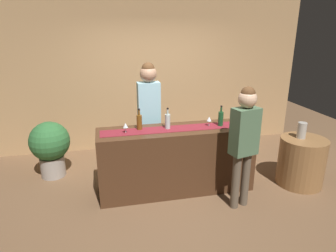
{
  "coord_description": "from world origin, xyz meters",
  "views": [
    {
      "loc": [
        -0.98,
        -3.83,
        2.31
      ],
      "look_at": [
        -0.12,
        0.0,
        1.01
      ],
      "focal_mm": 31.74,
      "sensor_mm": 36.0,
      "label": 1
    }
  ],
  "objects": [
    {
      "name": "customer_sipping",
      "position": [
        0.73,
        -0.61,
        1.01
      ],
      "size": [
        0.38,
        0.28,
        1.64
      ],
      "rotation": [
        0.0,
        0.0,
        0.24
      ],
      "color": "brown",
      "rests_on": "ground"
    },
    {
      "name": "vase_on_side_table",
      "position": [
        1.87,
        -0.21,
        0.86
      ],
      "size": [
        0.13,
        0.13,
        0.24
      ],
      "primitive_type": "cylinder",
      "color": "#A8A399",
      "rests_on": "round_side_table"
    },
    {
      "name": "potted_plant_tall",
      "position": [
        -1.85,
        0.85,
        0.53
      ],
      "size": [
        0.62,
        0.62,
        0.91
      ],
      "color": "#9E9389",
      "rests_on": "ground"
    },
    {
      "name": "bartender",
      "position": [
        -0.29,
        0.58,
        1.15
      ],
      "size": [
        0.34,
        0.26,
        1.82
      ],
      "rotation": [
        0.0,
        0.0,
        3.15
      ],
      "color": "#26262B",
      "rests_on": "ground"
    },
    {
      "name": "wine_bottle_amber",
      "position": [
        -0.51,
        0.07,
        1.07
      ],
      "size": [
        0.07,
        0.07,
        0.3
      ],
      "color": "brown",
      "rests_on": "bar_counter"
    },
    {
      "name": "bar_counter",
      "position": [
        0.0,
        0.0,
        0.48
      ],
      "size": [
        2.22,
        0.6,
        0.96
      ],
      "primitive_type": "cube",
      "color": "#472B19",
      "rests_on": "ground"
    },
    {
      "name": "wine_bottle_green",
      "position": [
        0.65,
        -0.02,
        1.07
      ],
      "size": [
        0.07,
        0.07,
        0.3
      ],
      "color": "#194723",
      "rests_on": "bar_counter"
    },
    {
      "name": "back_wall",
      "position": [
        0.0,
        1.9,
        1.45
      ],
      "size": [
        6.0,
        0.12,
        2.9
      ],
      "primitive_type": "cube",
      "color": "tan",
      "rests_on": "ground"
    },
    {
      "name": "wine_bottle_clear",
      "position": [
        -0.12,
        0.03,
        1.07
      ],
      "size": [
        0.07,
        0.07,
        0.3
      ],
      "color": "#B2C6C1",
      "rests_on": "bar_counter"
    },
    {
      "name": "wine_glass_near_customer",
      "position": [
        0.88,
        -0.05,
        1.06
      ],
      "size": [
        0.07,
        0.07,
        0.14
      ],
      "color": "silver",
      "rests_on": "bar_counter"
    },
    {
      "name": "ground_plane",
      "position": [
        0.0,
        0.0,
        0.0
      ],
      "size": [
        10.0,
        10.0,
        0.0
      ],
      "primitive_type": "plane",
      "color": "brown"
    },
    {
      "name": "wine_glass_mid_counter",
      "position": [
        0.49,
        0.01,
        1.06
      ],
      "size": [
        0.07,
        0.07,
        0.14
      ],
      "color": "silver",
      "rests_on": "bar_counter"
    },
    {
      "name": "counter_runner_cloth",
      "position": [
        0.0,
        0.0,
        0.96
      ],
      "size": [
        2.11,
        0.28,
        0.01
      ],
      "primitive_type": "cube",
      "color": "maroon",
      "rests_on": "bar_counter"
    },
    {
      "name": "wine_glass_far_end",
      "position": [
        -0.71,
        -0.02,
        1.06
      ],
      "size": [
        0.07,
        0.07,
        0.14
      ],
      "color": "silver",
      "rests_on": "bar_counter"
    },
    {
      "name": "round_side_table",
      "position": [
        1.9,
        -0.26,
        0.37
      ],
      "size": [
        0.68,
        0.68,
        0.74
      ],
      "primitive_type": "cylinder",
      "color": "olive",
      "rests_on": "ground"
    }
  ]
}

